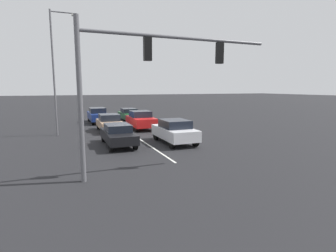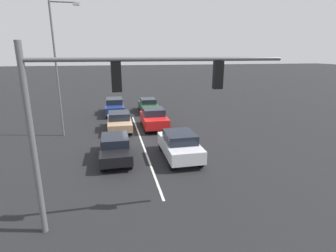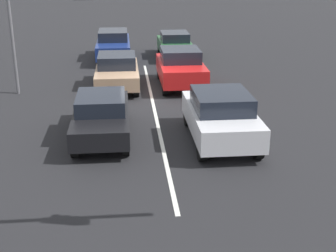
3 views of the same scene
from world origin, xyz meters
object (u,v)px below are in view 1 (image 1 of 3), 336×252
traffic_signal_gantry (143,67)px  car_black_midlane_front (118,134)px  car_silver_leftlane_front (175,131)px  car_red_leftlane_second (141,120)px  car_darkgreen_leftlane_third (129,114)px  car_tan_midlane_second (110,122)px  street_lamp_right_shoulder (56,66)px  car_navy_midlane_third (98,115)px

traffic_signal_gantry → car_black_midlane_front: bearing=-90.8°
car_silver_leftlane_front → car_red_leftlane_second: car_red_leftlane_second is taller
car_silver_leftlane_front → traffic_signal_gantry: size_ratio=0.48×
car_darkgreen_leftlane_third → car_tan_midlane_second: bearing=63.0°
car_silver_leftlane_front → car_black_midlane_front: 3.77m
car_silver_leftlane_front → street_lamp_right_shoulder: (7.27, -6.13, 4.56)m
car_silver_leftlane_front → car_navy_midlane_third: bearing=-74.7°
car_black_midlane_front → car_darkgreen_leftlane_third: bearing=-106.6°
car_black_midlane_front → traffic_signal_gantry: traffic_signal_gantry is taller
car_darkgreen_leftlane_third → traffic_signal_gantry: bearing=78.4°
car_black_midlane_front → traffic_signal_gantry: size_ratio=0.50×
car_silver_leftlane_front → car_tan_midlane_second: 7.46m
car_silver_leftlane_front → street_lamp_right_shoulder: bearing=-40.1°
car_silver_leftlane_front → car_darkgreen_leftlane_third: bearing=-90.0°
traffic_signal_gantry → car_darkgreen_leftlane_third: bearing=-101.6°
car_darkgreen_leftlane_third → car_navy_midlane_third: size_ratio=0.87×
car_tan_midlane_second → street_lamp_right_shoulder: (4.01, 0.58, 4.65)m
car_red_leftlane_second → street_lamp_right_shoulder: bearing=4.9°
car_red_leftlane_second → traffic_signal_gantry: size_ratio=0.47×
street_lamp_right_shoulder → car_silver_leftlane_front: bearing=139.9°
car_black_midlane_front → car_silver_leftlane_front: bearing=169.5°
car_navy_midlane_third → traffic_signal_gantry: bearing=89.1°
car_darkgreen_leftlane_third → street_lamp_right_shoulder: street_lamp_right_shoulder is taller
car_black_midlane_front → car_tan_midlane_second: car_tan_midlane_second is taller
car_silver_leftlane_front → street_lamp_right_shoulder: street_lamp_right_shoulder is taller
traffic_signal_gantry → street_lamp_right_shoulder: bearing=-73.3°
traffic_signal_gantry → car_silver_leftlane_front: bearing=-124.9°
car_darkgreen_leftlane_third → street_lamp_right_shoulder: (7.26, 6.95, 4.66)m
car_red_leftlane_second → street_lamp_right_shoulder: size_ratio=0.43×
car_black_midlane_front → car_navy_midlane_third: bearing=-91.0°
car_black_midlane_front → car_darkgreen_leftlane_third: car_darkgreen_leftlane_third is taller
car_black_midlane_front → car_darkgreen_leftlane_third: (-3.71, -12.39, -0.00)m
car_tan_midlane_second → traffic_signal_gantry: size_ratio=0.47×
car_red_leftlane_second → car_tan_midlane_second: bearing=0.0°
car_tan_midlane_second → car_red_leftlane_second: 2.82m
street_lamp_right_shoulder → traffic_signal_gantry: bearing=106.7°
car_black_midlane_front → street_lamp_right_shoulder: (3.56, -5.44, 4.66)m
car_silver_leftlane_front → car_navy_midlane_third: size_ratio=0.87×
car_red_leftlane_second → street_lamp_right_shoulder: 8.22m
car_darkgreen_leftlane_third → car_navy_midlane_third: bearing=4.8°
car_navy_midlane_third → traffic_signal_gantry: size_ratio=0.55×
car_black_midlane_front → car_red_leftlane_second: bearing=-118.5°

